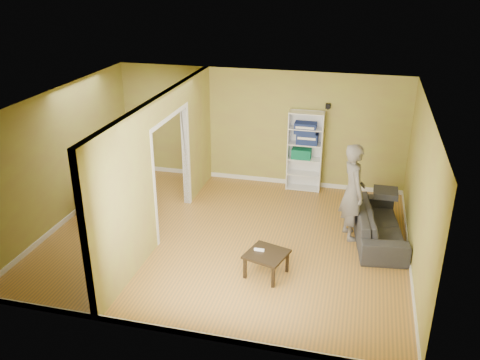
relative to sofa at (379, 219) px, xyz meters
The scene contains 15 objects.
room_shell 2.92m from the sofa, 166.38° to the right, with size 6.50×6.50×6.50m.
partition 4.06m from the sofa, behind, with size 0.22×5.50×2.60m, color #A5AA42, non-canonical shape.
wall_speaker 2.80m from the sofa, 120.51° to the left, with size 0.10×0.10×0.10m, color black.
sofa is the anchor object (origin of this frame).
person 0.84m from the sofa, behind, with size 0.61×0.77×2.13m, color slate.
bookshelf 2.58m from the sofa, 129.77° to the left, with size 0.75×0.33×1.78m.
paper_box_teal 2.58m from the sofa, 131.73° to the left, with size 0.42×0.27×0.22m, color #0C7357.
paper_box_navy_b 2.60m from the sofa, 129.82° to the left, with size 0.46×0.30×0.23m, color navy.
paper_box_navy_c 2.71m from the sofa, 130.71° to the left, with size 0.46×0.30×0.24m, color navy.
coffee_table 2.42m from the sofa, 136.34° to the right, with size 0.61×0.61×0.41m.
game_controller 2.49m from the sofa, 139.18° to the right, with size 0.16×0.04×0.03m, color white.
dining_table 5.09m from the sofa, behind, with size 1.10×0.74×0.69m.
chair_left 5.86m from the sofa, behind, with size 0.40×0.40×0.87m, color #D7BC83, non-canonical shape.
chair_near 5.08m from the sofa, behind, with size 0.44×0.44×0.97m, color #D9B983, non-canonical shape.
chair_far 4.97m from the sofa, behind, with size 0.48×0.48×1.04m, color tan, non-canonical shape.
Camera 1 is at (2.23, -7.93, 4.72)m, focal length 38.00 mm.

